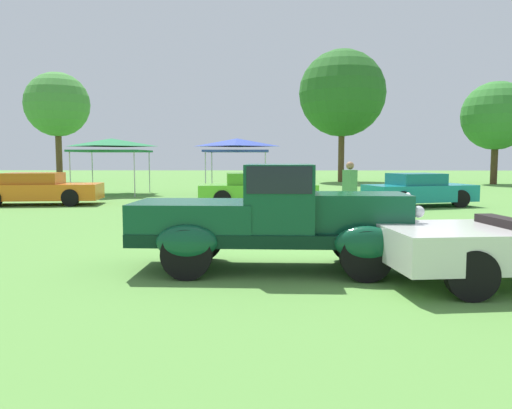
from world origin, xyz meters
TOP-DOWN VIEW (x-y plane):
  - ground_plane at (0.00, 0.00)m, footprint 120.00×120.00m
  - feature_pickup_truck at (-0.18, -0.56)m, footprint 4.52×1.89m
  - show_car_orange at (-9.00, 10.34)m, footprint 4.71×2.19m
  - show_car_lime at (-0.67, 10.16)m, footprint 4.48×2.08m
  - show_car_teal at (5.32, 9.98)m, footprint 4.24×2.75m
  - spectator_between_cars at (2.02, 5.44)m, footprint 0.38×0.46m
  - canopy_tent_left_field at (-7.78, 15.70)m, footprint 3.28×3.28m
  - canopy_tent_center_field at (-1.71, 15.81)m, footprint 3.05×3.05m
  - treeline_far_left at (-15.20, 27.46)m, footprint 4.54×4.54m
  - treeline_mid_left at (5.20, 28.53)m, footprint 6.24×6.24m
  - treeline_center at (14.92, 25.35)m, footprint 4.50×4.50m

SIDE VIEW (x-z plane):
  - ground_plane at x=0.00m, z-range 0.00..0.00m
  - show_car_teal at x=5.32m, z-range -0.01..1.21m
  - show_car_lime at x=-0.67m, z-range -0.01..1.21m
  - show_car_orange at x=-9.00m, z-range -0.01..1.21m
  - feature_pickup_truck at x=-0.18m, z-range 0.02..1.72m
  - spectator_between_cars at x=2.02m, z-range 0.07..1.76m
  - canopy_tent_center_field at x=-1.71m, z-range 1.07..3.78m
  - canopy_tent_left_field at x=-7.78m, z-range 1.07..3.78m
  - treeline_center at x=14.92m, z-range 1.12..7.91m
  - treeline_far_left at x=-15.20m, z-range 1.61..9.43m
  - treeline_mid_left at x=5.20m, z-range 1.63..11.17m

